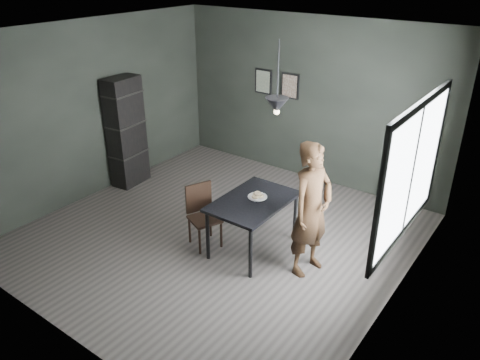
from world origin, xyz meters
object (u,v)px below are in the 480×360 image
Objects in this scene: woman at (311,210)px; pendant_lamp at (277,105)px; white_plate at (257,197)px; cafe_table at (253,205)px; shelf_unit at (126,132)px; wood_chair at (202,211)px.

woman is 2.00× the size of pendant_lamp.
white_plate is at bearing -177.13° from pendant_lamp.
cafe_table is 0.12m from white_plate.
shelf_unit is at bearing 171.46° from cafe_table.
cafe_table is at bearing -158.20° from pendant_lamp.
woman reaches higher than wood_chair.
white_plate is (0.01, 0.09, 0.08)m from cafe_table.
white_plate is at bearing 52.91° from wood_chair.
wood_chair is at bearing -156.80° from cafe_table.
woman is 1.98× the size of wood_chair.
cafe_table is 2.96m from shelf_unit.
pendant_lamp is at bearing 2.87° from white_plate.
pendant_lamp is (0.24, 0.01, 1.29)m from white_plate.
shelf_unit is at bearing 173.90° from pendant_lamp.
wood_chair is at bearing 113.37° from woman.
woman is 1.56m from wood_chair.
wood_chair is (-1.48, -0.31, -0.37)m from woman.
woman is at bearing 35.68° from wood_chair.
shelf_unit is (-2.93, 0.35, 0.18)m from white_plate.
shelf_unit is at bearing -173.76° from wood_chair.
cafe_table is at bearing 103.76° from woman.
shelf_unit is (-2.92, 0.44, 0.26)m from cafe_table.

